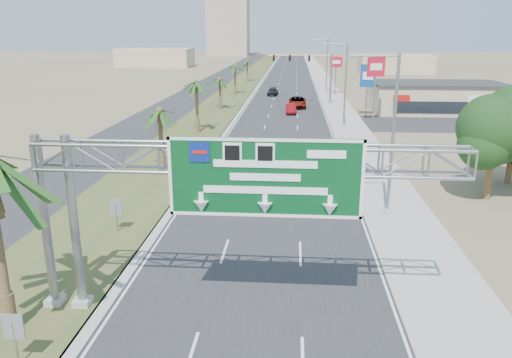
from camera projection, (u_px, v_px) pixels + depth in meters
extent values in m
cube|color=#28282B|center=(288.00, 82.00, 116.17)|extent=(12.00, 300.00, 0.02)
cube|color=#9E9B93|center=(325.00, 82.00, 115.54)|extent=(4.00, 300.00, 0.10)
cube|color=#3D5123|center=(245.00, 82.00, 116.89)|extent=(7.00, 300.00, 0.12)
cube|color=#28282B|center=(216.00, 82.00, 117.41)|extent=(8.00, 300.00, 0.02)
cylinder|color=gray|center=(74.00, 225.00, 20.01)|extent=(0.36, 0.36, 7.40)
cylinder|color=gray|center=(45.00, 225.00, 20.09)|extent=(0.36, 0.36, 7.40)
cube|color=#9E9B93|center=(83.00, 303.00, 21.00)|extent=(0.70, 0.70, 0.40)
cube|color=#9E9B93|center=(55.00, 302.00, 21.08)|extent=(0.70, 0.70, 0.40)
cube|color=#07411B|center=(265.00, 178.00, 18.34)|extent=(7.20, 0.12, 3.00)
cube|color=navy|center=(200.00, 152.00, 18.17)|extent=(0.75, 0.03, 0.75)
cone|color=white|center=(265.00, 208.00, 18.59)|extent=(0.56, 0.56, 0.45)
cylinder|color=brown|center=(9.00, 313.00, 19.05)|extent=(0.54, 0.54, 1.68)
cylinder|color=brown|center=(161.00, 140.00, 41.56)|extent=(0.36, 0.36, 5.00)
cylinder|color=brown|center=(162.00, 162.00, 42.09)|extent=(0.54, 0.54, 1.20)
cylinder|color=brown|center=(197.00, 108.00, 56.75)|extent=(0.36, 0.36, 5.80)
cylinder|color=brown|center=(198.00, 127.00, 57.37)|extent=(0.54, 0.54, 1.39)
cylinder|color=brown|center=(220.00, 95.00, 74.15)|extent=(0.36, 0.36, 4.50)
cylinder|color=brown|center=(220.00, 106.00, 74.63)|extent=(0.54, 0.54, 1.08)
cylinder|color=brown|center=(235.00, 80.00, 92.22)|extent=(0.36, 0.36, 5.20)
cylinder|color=brown|center=(235.00, 91.00, 92.78)|extent=(0.54, 0.54, 1.25)
cylinder|color=brown|center=(247.00, 71.00, 116.19)|extent=(0.36, 0.36, 4.80)
cylinder|color=brown|center=(247.00, 79.00, 116.71)|extent=(0.54, 0.54, 1.15)
cylinder|color=gray|center=(393.00, 138.00, 30.05)|extent=(0.20, 0.20, 10.00)
cylinder|color=gray|center=(375.00, 56.00, 28.78)|extent=(2.80, 0.12, 0.12)
cube|color=slate|center=(350.00, 57.00, 28.91)|extent=(0.50, 0.22, 0.18)
cylinder|color=#9E9B93|center=(387.00, 212.00, 31.39)|extent=(0.44, 0.44, 0.50)
cylinder|color=gray|center=(345.00, 87.00, 58.74)|extent=(0.20, 0.20, 10.00)
cylinder|color=gray|center=(335.00, 44.00, 57.47)|extent=(2.80, 0.12, 0.12)
cube|color=slate|center=(323.00, 45.00, 57.60)|extent=(0.50, 0.22, 0.18)
cylinder|color=#9E9B93|center=(343.00, 126.00, 60.08)|extent=(0.44, 0.44, 0.50)
cylinder|color=gray|center=(327.00, 67.00, 93.17)|extent=(0.20, 0.20, 10.00)
cylinder|color=gray|center=(320.00, 40.00, 91.91)|extent=(2.80, 0.12, 0.12)
cube|color=slate|center=(313.00, 40.00, 92.04)|extent=(0.50, 0.22, 0.18)
cylinder|color=#9E9B93|center=(326.00, 92.00, 94.52)|extent=(0.44, 0.44, 0.50)
cylinder|color=gray|center=(331.00, 80.00, 78.18)|extent=(0.28, 0.28, 8.00)
cylinder|color=gray|center=(300.00, 55.00, 77.49)|extent=(10.00, 0.18, 0.18)
cube|color=black|center=(309.00, 58.00, 77.31)|extent=(0.32, 0.18, 0.95)
cube|color=black|center=(290.00, 58.00, 77.52)|extent=(0.32, 0.18, 0.95)
cube|color=black|center=(274.00, 58.00, 77.71)|extent=(0.32, 0.18, 0.95)
sphere|color=red|center=(309.00, 56.00, 77.11)|extent=(0.22, 0.22, 0.22)
imported|color=black|center=(332.00, 60.00, 77.33)|extent=(0.16, 0.16, 0.60)
cylinder|color=#9E9B93|center=(330.00, 103.00, 79.22)|extent=(0.56, 0.56, 0.60)
cube|color=tan|center=(436.00, 98.00, 71.92)|extent=(18.00, 10.00, 4.00)
cylinder|color=brown|center=(490.00, 172.00, 34.19)|extent=(0.44, 0.44, 3.90)
sphere|color=black|center=(495.00, 135.00, 33.45)|extent=(4.50, 4.50, 4.50)
cylinder|color=brown|center=(510.00, 162.00, 37.88)|extent=(0.44, 0.44, 3.30)
cylinder|color=gray|center=(16.00, 345.00, 17.02)|extent=(0.08, 0.08, 1.80)
cube|color=slate|center=(13.00, 327.00, 16.82)|extent=(0.75, 0.06, 0.95)
cylinder|color=gray|center=(117.00, 219.00, 28.54)|extent=(0.08, 0.08, 1.80)
cube|color=slate|center=(116.00, 207.00, 28.35)|extent=(0.75, 0.06, 0.95)
cube|color=tan|center=(228.00, 19.00, 247.47)|extent=(20.00, 16.00, 35.00)
cube|color=tan|center=(155.00, 58.00, 166.43)|extent=(24.00, 14.00, 6.00)
cube|color=tan|center=(395.00, 64.00, 141.98)|extent=(20.00, 12.00, 5.00)
imported|color=black|center=(218.00, 160.00, 42.61)|extent=(1.90, 4.20, 1.40)
imported|color=maroon|center=(291.00, 109.00, 71.00)|extent=(1.61, 4.20, 1.37)
imported|color=gray|center=(297.00, 102.00, 76.63)|extent=(2.72, 5.81, 1.61)
imported|color=black|center=(273.00, 92.00, 91.55)|extent=(2.04, 4.53, 1.29)
cylinder|color=gray|center=(375.00, 90.00, 62.85)|extent=(0.20, 0.20, 8.43)
cube|color=red|center=(376.00, 67.00, 62.06)|extent=(2.32, 1.23, 2.40)
cube|color=white|center=(376.00, 67.00, 61.89)|extent=(1.56, 0.70, 0.84)
cylinder|color=gray|center=(367.00, 90.00, 67.52)|extent=(0.20, 0.20, 7.24)
cube|color=navy|center=(368.00, 76.00, 66.98)|extent=(2.02, 0.59, 3.00)
cube|color=white|center=(368.00, 76.00, 66.81)|extent=(1.39, 0.24, 1.05)
cylinder|color=gray|center=(336.00, 76.00, 91.42)|extent=(0.20, 0.20, 7.06)
cube|color=red|center=(336.00, 62.00, 90.74)|extent=(2.22, 0.71, 1.80)
cube|color=white|center=(336.00, 62.00, 90.56)|extent=(1.52, 0.33, 0.63)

